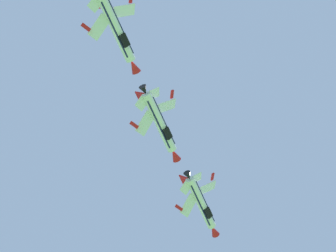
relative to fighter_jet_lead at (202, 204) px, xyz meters
The scene contains 3 objects.
fighter_jet_lead is the anchor object (origin of this frame).
fighter_jet_left_wing 19.72m from the fighter_jet_lead, 92.45° to the right, with size 8.19×15.93×6.93m.
fighter_jet_right_wing 38.24m from the fighter_jet_lead, 91.76° to the right, with size 8.55×15.93×6.51m.
Camera 1 is at (-2.78, -0.01, 1.92)m, focal length 65.04 mm.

